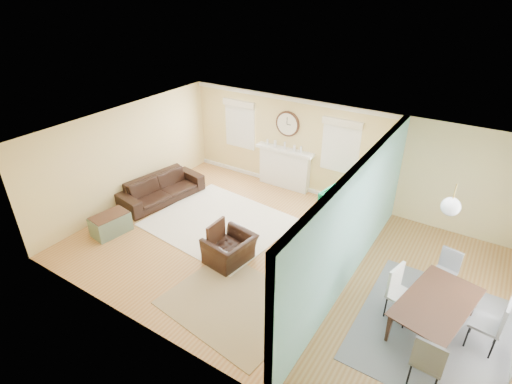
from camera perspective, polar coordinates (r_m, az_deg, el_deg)
floor at (r=8.81m, az=3.37°, el=-9.02°), size 9.00×9.00×0.00m
wall_back at (r=10.54m, az=11.71°, el=5.29°), size 9.00×0.02×2.60m
wall_front at (r=6.13m, az=-10.71°, el=-13.73°), size 9.00×0.02×2.60m
wall_left at (r=10.75m, az=-17.82°, el=4.94°), size 0.02×6.00×2.60m
ceiling at (r=7.51m, az=3.94°, el=6.88°), size 9.00×6.00×0.02m
partition at (r=7.79m, az=14.42°, el=-3.45°), size 0.17×6.00×2.60m
fireplace at (r=11.29m, az=4.08°, el=3.53°), size 1.70×0.30×1.17m
wall_clock at (r=10.89m, az=4.53°, el=9.67°), size 0.70×0.07×0.70m
window_left at (r=11.71m, az=-2.31°, el=10.12°), size 1.05×0.13×1.42m
window_right at (r=10.35m, az=12.06°, el=6.96°), size 1.05×0.13×1.42m
pendant at (r=6.92m, az=26.06°, el=-1.88°), size 0.30×0.30×0.55m
rug_cream at (r=9.90m, az=-5.31°, el=-4.34°), size 3.37×3.00×0.02m
rug_jute at (r=7.71m, az=-3.13°, el=-15.56°), size 2.63×2.24×0.01m
rug_grey at (r=7.88m, az=23.82°, el=-17.45°), size 2.38×2.97×0.01m
sofa at (r=10.98m, az=-13.33°, el=0.49°), size 1.28×2.41×0.67m
eames_chair at (r=8.47m, az=-3.74°, el=-8.16°), size 0.97×1.07×0.62m
green_chair at (r=10.14m, az=11.69°, el=-1.70°), size 0.88×0.89×0.70m
trunk at (r=9.97m, az=-20.05°, el=-4.30°), size 0.64×0.92×0.49m
credenza at (r=9.27m, az=13.66°, el=-4.74°), size 0.50×1.47×0.80m
tv at (r=8.92m, az=14.06°, el=-0.99°), size 0.16×1.02×0.58m
garden_stool at (r=8.44m, az=10.73°, el=-9.57°), size 0.31×0.31×0.46m
potted_plant at (r=8.19m, az=10.99°, el=-7.25°), size 0.39×0.42×0.39m
dining_table at (r=7.68m, az=24.27°, el=-15.85°), size 1.33×1.92×0.62m
dining_chair_n at (r=8.44m, az=25.48°, el=-9.90°), size 0.45×0.45×0.87m
dining_chair_s at (r=6.66m, az=23.65°, el=-20.56°), size 0.47×0.47×1.00m
dining_chair_w at (r=7.49m, az=20.38°, el=-13.18°), size 0.55×0.55×1.02m
dining_chair_e at (r=7.56m, az=30.27°, el=-15.31°), size 0.51×0.51×1.04m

